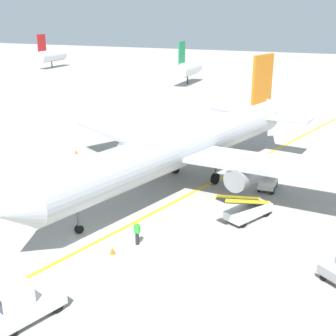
{
  "coord_description": "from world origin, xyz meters",
  "views": [
    {
      "loc": [
        14.32,
        -21.7,
        14.24
      ],
      "look_at": [
        1.55,
        8.72,
        2.5
      ],
      "focal_mm": 47.05,
      "sensor_mm": 36.0,
      "label": 1
    }
  ],
  "objects_px": {
    "pushback_tug": "(21,302)",
    "safety_cone_nose_left": "(129,167)",
    "safety_cone_nose_right": "(76,152)",
    "safety_cone_wingtip_left": "(112,251)",
    "airliner": "(185,145)",
    "baggage_tug_near_wing": "(269,178)",
    "belt_loader_forward_hold": "(247,209)",
    "baggage_tug_by_cargo_door": "(52,188)",
    "ground_crew_marshaller": "(137,232)"
  },
  "relations": [
    {
      "from": "pushback_tug",
      "to": "baggage_tug_by_cargo_door",
      "type": "xyz_separation_m",
      "value": [
        -7.76,
        12.8,
        -0.07
      ]
    },
    {
      "from": "airliner",
      "to": "belt_loader_forward_hold",
      "type": "height_order",
      "value": "airliner"
    },
    {
      "from": "safety_cone_nose_left",
      "to": "safety_cone_nose_right",
      "type": "relative_size",
      "value": 1.0
    },
    {
      "from": "ground_crew_marshaller",
      "to": "pushback_tug",
      "type": "bearing_deg",
      "value": -102.21
    },
    {
      "from": "airliner",
      "to": "belt_loader_forward_hold",
      "type": "xyz_separation_m",
      "value": [
        6.72,
        -5.05,
        -2.64
      ]
    },
    {
      "from": "safety_cone_nose_left",
      "to": "safety_cone_nose_right",
      "type": "height_order",
      "value": "same"
    },
    {
      "from": "pushback_tug",
      "to": "safety_cone_nose_left",
      "type": "bearing_deg",
      "value": 103.97
    },
    {
      "from": "ground_crew_marshaller",
      "to": "safety_cone_nose_right",
      "type": "xyz_separation_m",
      "value": [
        -14.64,
        14.79,
        -0.69
      ]
    },
    {
      "from": "belt_loader_forward_hold",
      "to": "safety_cone_nose_right",
      "type": "relative_size",
      "value": 11.47
    },
    {
      "from": "baggage_tug_by_cargo_door",
      "to": "belt_loader_forward_hold",
      "type": "xyz_separation_m",
      "value": [
        15.36,
        2.37,
        -0.15
      ]
    },
    {
      "from": "airliner",
      "to": "safety_cone_nose_left",
      "type": "bearing_deg",
      "value": 169.47
    },
    {
      "from": "baggage_tug_near_wing",
      "to": "belt_loader_forward_hold",
      "type": "relative_size",
      "value": 0.48
    },
    {
      "from": "safety_cone_nose_left",
      "to": "safety_cone_nose_right",
      "type": "xyz_separation_m",
      "value": [
        -7.42,
        2.19,
        0.0
      ]
    },
    {
      "from": "baggage_tug_near_wing",
      "to": "safety_cone_nose_left",
      "type": "relative_size",
      "value": 5.49
    },
    {
      "from": "safety_cone_wingtip_left",
      "to": "pushback_tug",
      "type": "bearing_deg",
      "value": -98.04
    },
    {
      "from": "ground_crew_marshaller",
      "to": "safety_cone_nose_left",
      "type": "distance_m",
      "value": 14.54
    },
    {
      "from": "safety_cone_nose_left",
      "to": "belt_loader_forward_hold",
      "type": "bearing_deg",
      "value": -25.65
    },
    {
      "from": "ground_crew_marshaller",
      "to": "safety_cone_wingtip_left",
      "type": "xyz_separation_m",
      "value": [
        -0.89,
        -1.66,
        -0.69
      ]
    },
    {
      "from": "belt_loader_forward_hold",
      "to": "ground_crew_marshaller",
      "type": "xyz_separation_m",
      "value": [
        -5.71,
        -6.4,
        0.13
      ]
    },
    {
      "from": "airliner",
      "to": "belt_loader_forward_hold",
      "type": "distance_m",
      "value": 8.82
    },
    {
      "from": "belt_loader_forward_hold",
      "to": "safety_cone_wingtip_left",
      "type": "bearing_deg",
      "value": -129.34
    },
    {
      "from": "pushback_tug",
      "to": "safety_cone_nose_left",
      "type": "distance_m",
      "value": 22.04
    },
    {
      "from": "safety_cone_nose_right",
      "to": "safety_cone_wingtip_left",
      "type": "xyz_separation_m",
      "value": [
        13.75,
        -16.45,
        0.0
      ]
    },
    {
      "from": "airliner",
      "to": "safety_cone_nose_left",
      "type": "xyz_separation_m",
      "value": [
        -6.2,
        1.15,
        -3.2
      ]
    },
    {
      "from": "baggage_tug_near_wing",
      "to": "safety_cone_wingtip_left",
      "type": "distance_m",
      "value": 16.12
    },
    {
      "from": "baggage_tug_near_wing",
      "to": "safety_cone_nose_right",
      "type": "relative_size",
      "value": 5.49
    },
    {
      "from": "safety_cone_nose_right",
      "to": "safety_cone_wingtip_left",
      "type": "bearing_deg",
      "value": -50.12
    },
    {
      "from": "pushback_tug",
      "to": "safety_cone_nose_left",
      "type": "height_order",
      "value": "pushback_tug"
    },
    {
      "from": "baggage_tug_near_wing",
      "to": "belt_loader_forward_hold",
      "type": "height_order",
      "value": "belt_loader_forward_hold"
    },
    {
      "from": "airliner",
      "to": "ground_crew_marshaller",
      "type": "distance_m",
      "value": 11.77
    },
    {
      "from": "baggage_tug_by_cargo_door",
      "to": "safety_cone_nose_left",
      "type": "relative_size",
      "value": 6.0
    },
    {
      "from": "pushback_tug",
      "to": "ground_crew_marshaller",
      "type": "distance_m",
      "value": 8.98
    },
    {
      "from": "pushback_tug",
      "to": "airliner",
      "type": "bearing_deg",
      "value": 87.5
    },
    {
      "from": "baggage_tug_near_wing",
      "to": "safety_cone_wingtip_left",
      "type": "xyz_separation_m",
      "value": [
        -6.9,
        -14.55,
        -0.71
      ]
    },
    {
      "from": "belt_loader_forward_hold",
      "to": "safety_cone_nose_right",
      "type": "bearing_deg",
      "value": 157.58
    },
    {
      "from": "airliner",
      "to": "baggage_tug_by_cargo_door",
      "type": "height_order",
      "value": "airliner"
    },
    {
      "from": "pushback_tug",
      "to": "baggage_tug_by_cargo_door",
      "type": "relative_size",
      "value": 1.53
    },
    {
      "from": "safety_cone_nose_left",
      "to": "safety_cone_wingtip_left",
      "type": "height_order",
      "value": "same"
    },
    {
      "from": "ground_crew_marshaller",
      "to": "safety_cone_nose_right",
      "type": "height_order",
      "value": "ground_crew_marshaller"
    },
    {
      "from": "belt_loader_forward_hold",
      "to": "ground_crew_marshaller",
      "type": "height_order",
      "value": "belt_loader_forward_hold"
    },
    {
      "from": "baggage_tug_by_cargo_door",
      "to": "ground_crew_marshaller",
      "type": "relative_size",
      "value": 1.55
    },
    {
      "from": "airliner",
      "to": "baggage_tug_by_cargo_door",
      "type": "distance_m",
      "value": 11.66
    },
    {
      "from": "airliner",
      "to": "safety_cone_wingtip_left",
      "type": "distance_m",
      "value": 13.49
    },
    {
      "from": "belt_loader_forward_hold",
      "to": "safety_cone_nose_left",
      "type": "bearing_deg",
      "value": 154.35
    },
    {
      "from": "pushback_tug",
      "to": "belt_loader_forward_hold",
      "type": "xyz_separation_m",
      "value": [
        7.61,
        15.17,
        -0.22
      ]
    },
    {
      "from": "airliner",
      "to": "pushback_tug",
      "type": "xyz_separation_m",
      "value": [
        -0.88,
        -20.23,
        -2.42
      ]
    },
    {
      "from": "safety_cone_nose_left",
      "to": "baggage_tug_by_cargo_door",
      "type": "bearing_deg",
      "value": -105.88
    },
    {
      "from": "airliner",
      "to": "baggage_tug_near_wing",
      "type": "distance_m",
      "value": 7.59
    },
    {
      "from": "pushback_tug",
      "to": "ground_crew_marshaller",
      "type": "height_order",
      "value": "pushback_tug"
    },
    {
      "from": "baggage_tug_near_wing",
      "to": "safety_cone_nose_left",
      "type": "height_order",
      "value": "baggage_tug_near_wing"
    }
  ]
}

